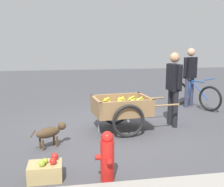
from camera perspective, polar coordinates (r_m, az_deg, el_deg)
name	(u,v)px	position (r m, az deg, el deg)	size (l,w,h in m)	color
ground_plane	(106,128)	(5.85, -1.25, -7.13)	(24.00, 24.00, 0.00)	#47474C
fruit_cart	(122,109)	(5.60, 2.04, -3.29)	(1.72, 1.00, 0.73)	#937047
vendor_person	(174,83)	(5.95, 12.57, 2.15)	(0.24, 0.56, 1.56)	black
bicycle	(194,95)	(7.85, 16.42, -0.29)	(0.86, 1.48, 0.85)	black
cyclist_person	(190,72)	(7.84, 15.75, 4.25)	(0.46, 0.34, 1.61)	#333851
dog	(50,132)	(4.89, -12.55, -7.73)	(0.59, 0.40, 0.40)	#4C3823
fire_hydrant	(107,156)	(3.67, -1.00, -12.77)	(0.25, 0.25, 0.67)	red
mixed_fruit_crate	(46,170)	(3.88, -13.48, -15.11)	(0.44, 0.32, 0.32)	tan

